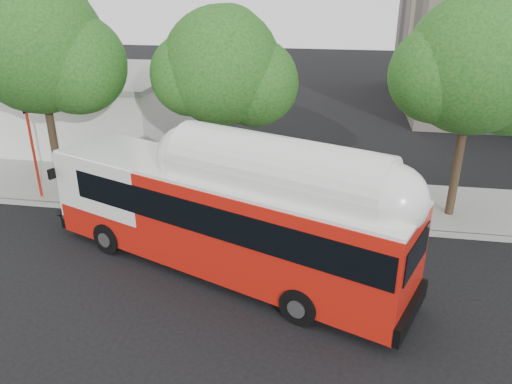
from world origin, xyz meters
TOP-DOWN VIEW (x-y plane):
  - ground at (0.00, 0.00)m, footprint 120.00×120.00m
  - sidewalk at (0.00, 6.50)m, footprint 60.00×5.00m
  - curb_strip at (0.00, 3.90)m, footprint 60.00×0.30m
  - red_curb_segment at (-3.00, 3.90)m, footprint 10.00×0.32m
  - street_tree_left at (-8.53, 5.56)m, footprint 6.67×5.80m
  - street_tree_mid at (-0.59, 6.06)m, footprint 5.75×5.00m
  - street_tree_right at (9.44, 5.86)m, footprint 6.21×5.40m
  - low_commercial_bldg at (-14.00, 14.00)m, footprint 16.20×10.20m
  - transit_bus at (0.34, 0.05)m, footprint 14.07×7.58m
  - signal_pole at (-9.48, 4.56)m, footprint 0.12×0.42m

SIDE VIEW (x-z plane):
  - ground at x=0.00m, z-range 0.00..0.00m
  - sidewalk at x=0.00m, z-range 0.00..0.15m
  - curb_strip at x=0.00m, z-range 0.00..0.15m
  - red_curb_segment at x=-3.00m, z-range 0.00..0.16m
  - transit_bus at x=0.34m, z-range -0.14..4.06m
  - low_commercial_bldg at x=-14.00m, z-range 0.03..4.28m
  - signal_pole at x=-9.48m, z-range 0.06..4.45m
  - street_tree_mid at x=-0.59m, z-range 1.60..10.22m
  - street_tree_right at x=9.44m, z-range 1.67..10.85m
  - street_tree_left at x=-8.53m, z-range 1.73..11.47m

